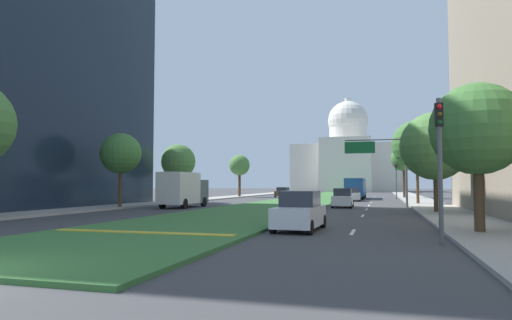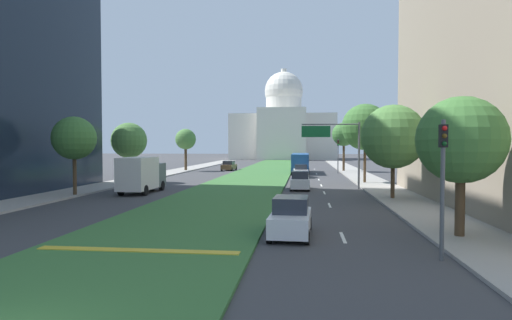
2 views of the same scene
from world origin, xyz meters
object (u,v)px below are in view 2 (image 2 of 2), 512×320
box_truck_delivery (142,174)px  capitol_building (284,129)px  sedan_lead_stopped (291,218)px  street_tree_right_mid (393,137)px  traffic_light_near_right (443,171)px  traffic_light_far_right (338,151)px  sedan_far_horizon (229,166)px  street_tree_left_mid (74,138)px  street_tree_left_distant (186,140)px  street_tree_right_distant (344,135)px  sedan_midblock (300,181)px  street_tree_right_far (365,127)px  street_tree_left_far (129,141)px  street_tree_right_near (461,140)px  overhead_guide_sign (337,141)px  sedan_distant (301,171)px  city_bus (300,161)px

box_truck_delivery → capitol_building: bearing=85.3°
sedan_lead_stopped → street_tree_right_mid: bearing=62.3°
sedan_lead_stopped → traffic_light_near_right: bearing=-32.9°
traffic_light_far_right → box_truck_delivery: 35.05m
traffic_light_near_right → traffic_light_far_right: size_ratio=1.00×
traffic_light_near_right → sedan_far_horizon: size_ratio=1.20×
traffic_light_near_right → street_tree_left_mid: bearing=144.3°
street_tree_left_mid → street_tree_left_distant: 35.11m
sedan_lead_stopped → box_truck_delivery: box_truck_delivery is taller
street_tree_right_distant → sedan_midblock: size_ratio=1.83×
street_tree_right_far → street_tree_right_mid: bearing=-89.2°
street_tree_left_distant → sedan_lead_stopped: bearing=-68.9°
traffic_light_near_right → street_tree_right_distant: 53.90m
traffic_light_far_right → street_tree_left_far: 31.34m
traffic_light_far_right → street_tree_right_far: size_ratio=0.59×
traffic_light_far_right → street_tree_right_near: street_tree_right_near is taller
sedan_far_horizon → capitol_building: bearing=84.2°
traffic_light_near_right → street_tree_left_far: 39.40m
street_tree_right_mid → street_tree_left_far: bearing=154.8°
street_tree_left_distant → box_truck_delivery: bearing=-81.1°
overhead_guide_sign → box_truck_delivery: bearing=-162.2°
capitol_building → street_tree_left_far: capitol_building is taller
capitol_building → sedan_far_horizon: 62.54m
overhead_guide_sign → sedan_far_horizon: (-15.83, 28.97, -3.88)m
street_tree_right_far → traffic_light_near_right: bearing=-92.8°
street_tree_right_distant → sedan_distant: bearing=-117.5°
sedan_midblock → box_truck_delivery: size_ratio=0.68×
street_tree_left_mid → sedan_far_horizon: bearing=80.5°
street_tree_right_mid → sedan_distant: bearing=107.7°
street_tree_right_mid → sedan_far_horizon: (-19.54, 37.06, -4.15)m
capitol_building → street_tree_right_near: size_ratio=4.86×
street_tree_right_mid → street_tree_right_far: (-0.19, 14.16, 1.34)m
sedan_distant → city_bus: (-0.14, 8.59, 0.96)m
street_tree_right_mid → street_tree_left_distant: 43.39m
street_tree_left_far → city_bus: street_tree_left_far is taller
traffic_light_far_right → street_tree_left_distant: street_tree_left_distant is taller
overhead_guide_sign → box_truck_delivery: 18.69m
capitol_building → sedan_far_horizon: capitol_building is taller
sedan_distant → sedan_midblock: bearing=-89.8°
capitol_building → street_tree_right_distant: 64.13m
street_tree_right_distant → street_tree_right_mid: bearing=-89.1°
city_bus → street_tree_left_mid: bearing=-119.8°
street_tree_right_far → sedan_midblock: street_tree_right_far is taller
overhead_guide_sign → box_truck_delivery: (-17.57, -5.64, -2.98)m
sedan_distant → traffic_light_far_right: bearing=57.2°
street_tree_right_near → street_tree_left_mid: (-26.04, 13.39, 0.36)m
street_tree_right_near → sedan_midblock: street_tree_right_near is taller
traffic_light_near_right → street_tree_right_far: street_tree_right_far is taller
street_tree_right_near → street_tree_right_distant: bearing=90.8°
sedan_lead_stopped → box_truck_delivery: size_ratio=0.66×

